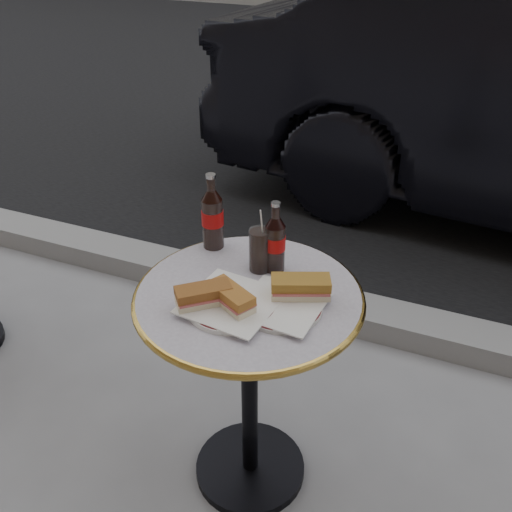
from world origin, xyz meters
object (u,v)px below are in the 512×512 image
at_px(bistro_table, 250,392).
at_px(cola_bottle_right, 275,237).
at_px(plate_left, 232,304).
at_px(cola_bottle_left, 212,211).
at_px(plate_right, 282,307).
at_px(cola_glass, 260,250).

bearing_deg(bistro_table, cola_bottle_right, 80.92).
bearing_deg(bistro_table, plate_left, -102.76).
relative_size(plate_left, cola_bottle_left, 1.01).
xyz_separation_m(plate_left, cola_bottle_left, (-0.18, 0.25, 0.11)).
bearing_deg(plate_left, bistro_table, 77.24).
bearing_deg(plate_right, cola_bottle_right, 116.84).
xyz_separation_m(plate_right, cola_glass, (-0.12, 0.15, 0.06)).
height_order(plate_left, cola_bottle_right, cola_bottle_right).
relative_size(bistro_table, cola_bottle_right, 3.45).
height_order(bistro_table, plate_left, plate_left).
height_order(plate_right, cola_bottle_right, cola_bottle_right).
relative_size(cola_bottle_right, cola_glass, 1.66).
bearing_deg(plate_right, bistro_table, 163.28).
distance_m(plate_left, plate_right, 0.13).
xyz_separation_m(bistro_table, cola_bottle_left, (-0.19, 0.18, 0.48)).
distance_m(plate_right, cola_bottle_left, 0.38).
bearing_deg(bistro_table, cola_bottle_left, 136.88).
distance_m(plate_right, cola_bottle_right, 0.21).
distance_m(bistro_table, cola_glass, 0.45).
distance_m(plate_right, cola_glass, 0.20).
bearing_deg(cola_bottle_left, cola_bottle_right, -12.40).
xyz_separation_m(plate_right, cola_bottle_right, (-0.08, 0.17, 0.10)).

